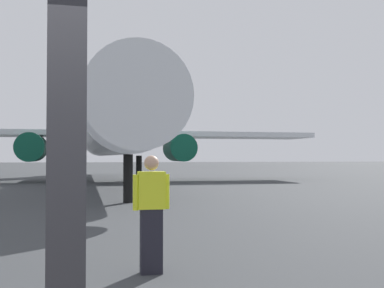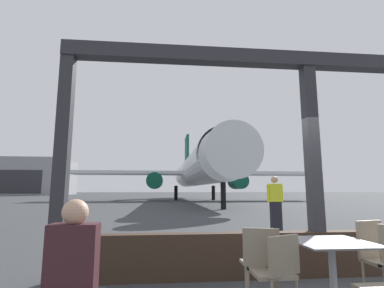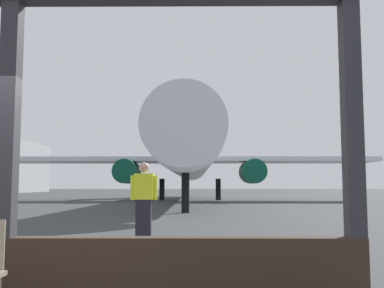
{
  "view_description": "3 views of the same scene",
  "coord_description": "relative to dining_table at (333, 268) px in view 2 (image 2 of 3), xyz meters",
  "views": [
    {
      "loc": [
        0.09,
        -2.6,
        1.72
      ],
      "look_at": [
        3.93,
        14.26,
        2.19
      ],
      "focal_mm": 44.38,
      "sensor_mm": 36.0,
      "label": 1
    },
    {
      "loc": [
        -2.45,
        -4.55,
        1.32
      ],
      "look_at": [
        -0.52,
        14.52,
        4.32
      ],
      "focal_mm": 27.34,
      "sensor_mm": 36.0,
      "label": 2
    },
    {
      "loc": [
        2.16,
        -5.07,
        1.25
      ],
      "look_at": [
        1.99,
        16.79,
        3.29
      ],
      "focal_mm": 41.57,
      "sensor_mm": 36.0,
      "label": 3
    }
  ],
  "objects": [
    {
      "name": "ground_plane",
      "position": [
        0.54,
        41.29,
        -0.45
      ],
      "size": [
        220.0,
        220.0,
        0.0
      ],
      "primitive_type": "plane",
      "color": "#383A3D"
    },
    {
      "name": "window_frame",
      "position": [
        0.54,
        1.29,
        0.83
      ],
      "size": [
        8.12,
        0.24,
        3.65
      ],
      "color": "#38281E",
      "rests_on": "ground"
    },
    {
      "name": "dining_table",
      "position": [
        0.0,
        0.0,
        0.0
      ],
      "size": [
        0.84,
        0.84,
        0.74
      ],
      "color": "slate",
      "rests_on": "ground"
    },
    {
      "name": "cafe_chair_window_left",
      "position": [
        0.75,
        0.25,
        0.1
      ],
      "size": [
        0.46,
        0.46,
        0.93
      ],
      "color": "gray",
      "rests_on": "ground"
    },
    {
      "name": "cafe_chair_aisle_right",
      "position": [
        -0.74,
        -0.24,
        0.08
      ],
      "size": [
        0.51,
        0.51,
        0.87
      ],
      "color": "gray",
      "rests_on": "ground"
    },
    {
      "name": "cafe_chair_side_extra",
      "position": [
        -0.79,
        0.09,
        0.09
      ],
      "size": [
        0.47,
        0.47,
        0.9
      ],
      "color": "gray",
      "rests_on": "ground"
    },
    {
      "name": "seated_passenger",
      "position": [
        -2.66,
        -0.55,
        0.22
      ],
      "size": [
        0.4,
        0.46,
        1.24
      ],
      "color": "black",
      "rests_on": "ground"
    },
    {
      "name": "airplane",
      "position": [
        2.24,
        30.81,
        3.17
      ],
      "size": [
        30.34,
        35.62,
        10.47
      ],
      "color": "silver",
      "rests_on": "ground"
    },
    {
      "name": "ground_crew_worker",
      "position": [
        1.6,
        5.67,
        0.45
      ],
      "size": [
        0.56,
        0.22,
        1.74
      ],
      "color": "black",
      "rests_on": "ground"
    },
    {
      "name": "distant_hangar",
      "position": [
        -37.14,
        76.24,
        4.02
      ],
      "size": [
        21.47,
        16.99,
        8.96
      ],
      "color": "gray",
      "rests_on": "ground"
    }
  ]
}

